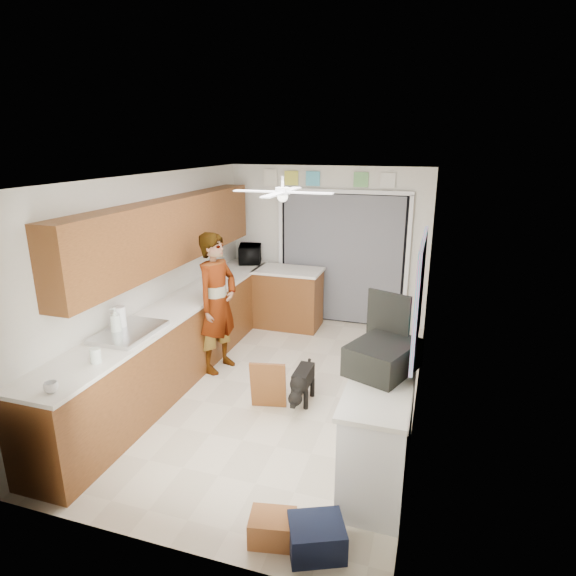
# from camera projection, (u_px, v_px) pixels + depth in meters

# --- Properties ---
(floor) EXTENTS (5.00, 5.00, 0.00)m
(floor) POSITION_uv_depth(u_px,v_px,m) (278.00, 388.00, 5.81)
(floor) COLOR beige
(floor) RESTS_ON ground
(ceiling) EXTENTS (5.00, 5.00, 0.00)m
(ceiling) POSITION_uv_depth(u_px,v_px,m) (277.00, 177.00, 5.08)
(ceiling) COLOR white
(ceiling) RESTS_ON ground
(wall_back) EXTENTS (3.20, 0.00, 3.20)m
(wall_back) POSITION_uv_depth(u_px,v_px,m) (327.00, 246.00, 7.72)
(wall_back) COLOR silver
(wall_back) RESTS_ON ground
(wall_front) EXTENTS (3.20, 0.00, 3.20)m
(wall_front) POSITION_uv_depth(u_px,v_px,m) (155.00, 396.00, 3.17)
(wall_front) COLOR silver
(wall_front) RESTS_ON ground
(wall_left) EXTENTS (0.00, 5.00, 5.00)m
(wall_left) POSITION_uv_depth(u_px,v_px,m) (154.00, 278.00, 5.91)
(wall_left) COLOR silver
(wall_left) RESTS_ON ground
(wall_right) EXTENTS (0.00, 5.00, 5.00)m
(wall_right) POSITION_uv_depth(u_px,v_px,m) (423.00, 303.00, 4.98)
(wall_right) COLOR silver
(wall_right) RESTS_ON ground
(left_base_cabinets) EXTENTS (0.60, 4.80, 0.90)m
(left_base_cabinets) POSITION_uv_depth(u_px,v_px,m) (180.00, 341.00, 6.05)
(left_base_cabinets) COLOR brown
(left_base_cabinets) RESTS_ON floor
(left_countertop) EXTENTS (0.62, 4.80, 0.04)m
(left_countertop) POSITION_uv_depth(u_px,v_px,m) (178.00, 306.00, 5.91)
(left_countertop) COLOR white
(left_countertop) RESTS_ON left_base_cabinets
(upper_cabinets) EXTENTS (0.32, 4.00, 0.80)m
(upper_cabinets) POSITION_uv_depth(u_px,v_px,m) (171.00, 231.00, 5.88)
(upper_cabinets) COLOR brown
(upper_cabinets) RESTS_ON wall_left
(sink_basin) EXTENTS (0.50, 0.76, 0.06)m
(sink_basin) POSITION_uv_depth(u_px,v_px,m) (129.00, 333.00, 4.99)
(sink_basin) COLOR silver
(sink_basin) RESTS_ON left_countertop
(faucet) EXTENTS (0.03, 0.03, 0.22)m
(faucet) POSITION_uv_depth(u_px,v_px,m) (113.00, 322.00, 5.02)
(faucet) COLOR silver
(faucet) RESTS_ON left_countertop
(peninsula_base) EXTENTS (1.00, 0.60, 0.90)m
(peninsula_base) POSITION_uv_depth(u_px,v_px,m) (288.00, 299.00, 7.65)
(peninsula_base) COLOR brown
(peninsula_base) RESTS_ON floor
(peninsula_top) EXTENTS (1.04, 0.64, 0.04)m
(peninsula_top) POSITION_uv_depth(u_px,v_px,m) (288.00, 271.00, 7.51)
(peninsula_top) COLOR white
(peninsula_top) RESTS_ON peninsula_base
(back_opening_recess) EXTENTS (2.00, 0.06, 2.10)m
(back_opening_recess) POSITION_uv_depth(u_px,v_px,m) (342.00, 259.00, 7.68)
(back_opening_recess) COLOR black
(back_opening_recess) RESTS_ON wall_back
(curtain_panel) EXTENTS (1.90, 0.03, 2.05)m
(curtain_panel) POSITION_uv_depth(u_px,v_px,m) (341.00, 260.00, 7.65)
(curtain_panel) COLOR slate
(curtain_panel) RESTS_ON wall_back
(door_trim_left) EXTENTS (0.06, 0.04, 2.10)m
(door_trim_left) POSITION_uv_depth(u_px,v_px,m) (281.00, 255.00, 7.95)
(door_trim_left) COLOR white
(door_trim_left) RESTS_ON wall_back
(door_trim_right) EXTENTS (0.06, 0.04, 2.10)m
(door_trim_right) POSITION_uv_depth(u_px,v_px,m) (407.00, 264.00, 7.36)
(door_trim_right) COLOR white
(door_trim_right) RESTS_ON wall_back
(door_trim_head) EXTENTS (2.10, 0.04, 0.06)m
(door_trim_head) POSITION_uv_depth(u_px,v_px,m) (344.00, 192.00, 7.34)
(door_trim_head) COLOR white
(door_trim_head) RESTS_ON wall_back
(header_frame_0) EXTENTS (0.22, 0.02, 0.22)m
(header_frame_0) POSITION_uv_depth(u_px,v_px,m) (291.00, 178.00, 7.56)
(header_frame_0) COLOR #E4E34C
(header_frame_0) RESTS_ON wall_back
(header_frame_1) EXTENTS (0.22, 0.02, 0.22)m
(header_frame_1) POSITION_uv_depth(u_px,v_px,m) (313.00, 179.00, 7.46)
(header_frame_1) COLOR #50B7D7
(header_frame_1) RESTS_ON wall_back
(header_frame_3) EXTENTS (0.22, 0.02, 0.22)m
(header_frame_3) POSITION_uv_depth(u_px,v_px,m) (361.00, 180.00, 7.24)
(header_frame_3) COLOR #6AAF64
(header_frame_3) RESTS_ON wall_back
(header_frame_4) EXTENTS (0.22, 0.02, 0.22)m
(header_frame_4) POSITION_uv_depth(u_px,v_px,m) (388.00, 180.00, 7.13)
(header_frame_4) COLOR silver
(header_frame_4) RESTS_ON wall_back
(route66_sign) EXTENTS (0.22, 0.02, 0.26)m
(route66_sign) POSITION_uv_depth(u_px,v_px,m) (270.00, 178.00, 7.66)
(route66_sign) COLOR silver
(route66_sign) RESTS_ON wall_back
(right_counter_base) EXTENTS (0.50, 1.40, 0.90)m
(right_counter_base) POSITION_uv_depth(u_px,v_px,m) (380.00, 429.00, 4.20)
(right_counter_base) COLOR white
(right_counter_base) RESTS_ON floor
(right_counter_top) EXTENTS (0.54, 1.44, 0.04)m
(right_counter_top) POSITION_uv_depth(u_px,v_px,m) (382.00, 381.00, 4.06)
(right_counter_top) COLOR white
(right_counter_top) RESTS_ON right_counter_base
(abstract_painting) EXTENTS (0.03, 1.15, 0.95)m
(abstract_painting) POSITION_uv_depth(u_px,v_px,m) (419.00, 294.00, 3.96)
(abstract_painting) COLOR #EF58B8
(abstract_painting) RESTS_ON wall_right
(ceiling_fan) EXTENTS (1.14, 1.14, 0.24)m
(ceiling_fan) POSITION_uv_depth(u_px,v_px,m) (283.00, 192.00, 5.31)
(ceiling_fan) COLOR white
(ceiling_fan) RESTS_ON ceiling
(microwave) EXTENTS (0.50, 0.60, 0.29)m
(microwave) POSITION_uv_depth(u_px,v_px,m) (250.00, 254.00, 7.90)
(microwave) COLOR black
(microwave) RESTS_ON left_countertop
(soap_bottle) EXTENTS (0.14, 0.14, 0.30)m
(soap_bottle) POSITION_uv_depth(u_px,v_px,m) (115.00, 321.00, 4.93)
(soap_bottle) COLOR silver
(soap_bottle) RESTS_ON left_countertop
(cup) EXTENTS (0.13, 0.13, 0.09)m
(cup) POSITION_uv_depth(u_px,v_px,m) (51.00, 387.00, 3.83)
(cup) COLOR white
(cup) RESTS_ON left_countertop
(jar_a) EXTENTS (0.10, 0.10, 0.14)m
(jar_a) POSITION_uv_depth(u_px,v_px,m) (95.00, 356.00, 4.33)
(jar_a) COLOR silver
(jar_a) RESTS_ON left_countertop
(paper_towel_roll) EXTENTS (0.14, 0.14, 0.26)m
(paper_towel_roll) POSITION_uv_depth(u_px,v_px,m) (120.00, 319.00, 5.06)
(paper_towel_roll) COLOR white
(paper_towel_roll) RESTS_ON left_countertop
(suitcase) EXTENTS (0.66, 0.75, 0.26)m
(suitcase) POSITION_uv_depth(u_px,v_px,m) (383.00, 357.00, 4.15)
(suitcase) COLOR black
(suitcase) RESTS_ON right_counter_top
(suitcase_rim) EXTENTS (0.62, 0.70, 0.02)m
(suitcase_rim) POSITION_uv_depth(u_px,v_px,m) (382.00, 369.00, 4.19)
(suitcase_rim) COLOR yellow
(suitcase_rim) RESTS_ON suitcase
(suitcase_lid) EXTENTS (0.40, 0.18, 0.50)m
(suitcase_lid) POSITION_uv_depth(u_px,v_px,m) (388.00, 319.00, 4.35)
(suitcase_lid) COLOR black
(suitcase_lid) RESTS_ON suitcase
(cardboard_box) EXTENTS (0.38, 0.32, 0.21)m
(cardboard_box) POSITION_uv_depth(u_px,v_px,m) (273.00, 528.00, 3.57)
(cardboard_box) COLOR #A55A33
(cardboard_box) RESTS_ON floor
(navy_crate) EXTENTS (0.49, 0.46, 0.24)m
(navy_crate) POSITION_uv_depth(u_px,v_px,m) (317.00, 537.00, 3.47)
(navy_crate) COLOR black
(navy_crate) RESTS_ON floor
(cabinet_door_panel) EXTENTS (0.41, 0.23, 0.58)m
(cabinet_door_panel) POSITION_uv_depth(u_px,v_px,m) (268.00, 385.00, 5.27)
(cabinet_door_panel) COLOR brown
(cabinet_door_panel) RESTS_ON floor
(man) EXTENTS (0.57, 0.74, 1.80)m
(man) POSITION_uv_depth(u_px,v_px,m) (217.00, 303.00, 6.07)
(man) COLOR white
(man) RESTS_ON floor
(dog) EXTENTS (0.25, 0.58, 0.46)m
(dog) POSITION_uv_depth(u_px,v_px,m) (303.00, 383.00, 5.45)
(dog) COLOR black
(dog) RESTS_ON floor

